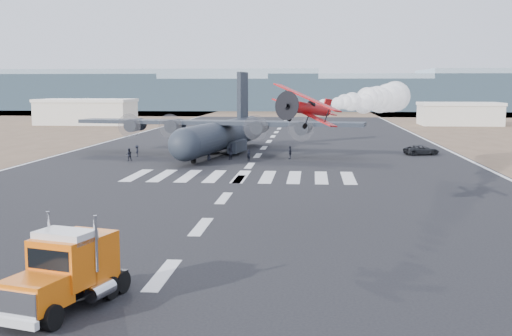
# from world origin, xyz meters

# --- Properties ---
(scrub_far) EXTENTS (500.00, 80.00, 0.00)m
(scrub_far) POSITION_xyz_m (0.00, 230.00, 0.00)
(scrub_far) COLOR brown
(scrub_far) RESTS_ON ground
(runway_markings) EXTENTS (60.00, 260.00, 0.01)m
(runway_markings) POSITION_xyz_m (0.00, 60.00, 0.01)
(runway_markings) COLOR silver
(runway_markings) RESTS_ON ground
(ridge_seg_b) EXTENTS (150.00, 50.00, 15.00)m
(ridge_seg_b) POSITION_xyz_m (-130.00, 260.00, 7.50)
(ridge_seg_b) COLOR #8094A2
(ridge_seg_b) RESTS_ON ground
(ridge_seg_c) EXTENTS (150.00, 50.00, 17.00)m
(ridge_seg_c) POSITION_xyz_m (-65.00, 260.00, 8.50)
(ridge_seg_c) COLOR #8094A2
(ridge_seg_c) RESTS_ON ground
(ridge_seg_d) EXTENTS (150.00, 50.00, 13.00)m
(ridge_seg_d) POSITION_xyz_m (0.00, 260.00, 6.50)
(ridge_seg_d) COLOR #8094A2
(ridge_seg_d) RESTS_ON ground
(ridge_seg_e) EXTENTS (150.00, 50.00, 15.00)m
(ridge_seg_e) POSITION_xyz_m (65.00, 260.00, 7.50)
(ridge_seg_e) COLOR #8094A2
(ridge_seg_e) RESTS_ON ground
(hangar_left) EXTENTS (24.50, 14.50, 6.70)m
(hangar_left) POSITION_xyz_m (-52.00, 145.00, 3.41)
(hangar_left) COLOR beige
(hangar_left) RESTS_ON ground
(hangar_right) EXTENTS (20.50, 12.50, 5.90)m
(hangar_right) POSITION_xyz_m (46.00, 150.00, 3.01)
(hangar_right) COLOR beige
(hangar_right) RESTS_ON ground
(semi_truck) EXTENTS (4.44, 8.25, 3.63)m
(semi_truck) POSITION_xyz_m (-3.18, 6.61, 1.78)
(semi_truck) COLOR black
(semi_truck) RESTS_ON ground
(aerobatic_biplane) EXTENTS (5.64, 5.54, 3.21)m
(aerobatic_biplane) POSITION_xyz_m (7.56, 26.45, 8.56)
(aerobatic_biplane) COLOR red
(smoke_trail) EXTENTS (12.15, 32.74, 3.73)m
(smoke_trail) POSITION_xyz_m (16.19, 52.95, 8.81)
(smoke_trail) COLOR white
(transport_aircraft) EXTENTS (43.08, 35.32, 12.44)m
(transport_aircraft) POSITION_xyz_m (-5.60, 74.26, 3.21)
(transport_aircraft) COLOR black
(transport_aircraft) RESTS_ON ground
(support_vehicle) EXTENTS (5.65, 3.77, 1.44)m
(support_vehicle) POSITION_xyz_m (24.10, 75.15, 0.72)
(support_vehicle) COLOR black
(support_vehicle) RESTS_ON ground
(crew_a) EXTENTS (0.80, 0.83, 1.79)m
(crew_a) POSITION_xyz_m (-3.78, 70.78, 0.89)
(crew_a) COLOR black
(crew_a) RESTS_ON ground
(crew_b) EXTENTS (0.98, 0.82, 1.72)m
(crew_b) POSITION_xyz_m (-16.92, 63.77, 0.86)
(crew_b) COLOR black
(crew_b) RESTS_ON ground
(crew_c) EXTENTS (0.65, 1.13, 1.65)m
(crew_c) POSITION_xyz_m (-17.27, 69.02, 0.83)
(crew_c) COLOR black
(crew_c) RESTS_ON ground
(crew_d) EXTENTS (0.64, 1.11, 1.83)m
(crew_d) POSITION_xyz_m (4.88, 67.90, 0.91)
(crew_d) COLOR black
(crew_d) RESTS_ON ground
(crew_e) EXTENTS (0.71, 0.93, 1.69)m
(crew_e) POSITION_xyz_m (-6.11, 65.03, 0.84)
(crew_e) COLOR black
(crew_e) RESTS_ON ground
(crew_f) EXTENTS (0.58, 1.62, 1.72)m
(crew_f) POSITION_xyz_m (-9.78, 66.21, 0.86)
(crew_f) COLOR black
(crew_f) RESTS_ON ground
(crew_g) EXTENTS (0.74, 0.72, 1.57)m
(crew_g) POSITION_xyz_m (-0.64, 65.22, 0.78)
(crew_g) COLOR black
(crew_g) RESTS_ON ground
(crew_h) EXTENTS (0.89, 0.95, 1.67)m
(crew_h) POSITION_xyz_m (-3.48, 66.56, 0.84)
(crew_h) COLOR black
(crew_h) RESTS_ON ground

